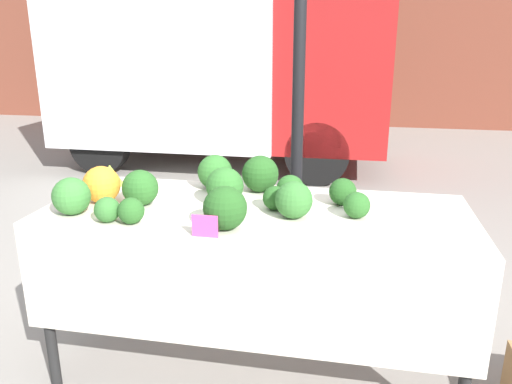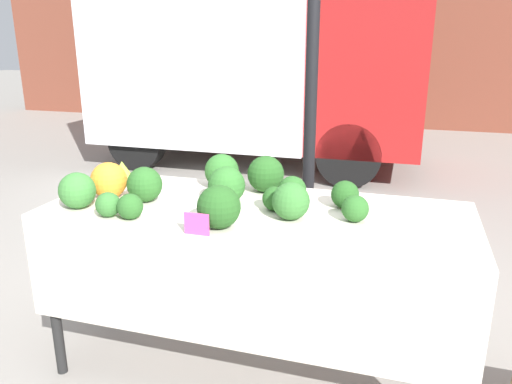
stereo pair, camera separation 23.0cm
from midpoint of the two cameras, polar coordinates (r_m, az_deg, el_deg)
name	(u,v)px [view 2 (the right image)]	position (r m, az deg, el deg)	size (l,w,h in m)	color
ground_plane	(256,365)	(2.73, 2.55, -19.24)	(40.00, 40.00, 0.00)	gray
tent_pole	(310,131)	(2.92, 8.44, 6.86)	(0.07, 0.07, 2.21)	black
parked_truck	(249,52)	(6.65, 0.20, 15.75)	(4.08, 1.98, 2.79)	silver
market_table	(252,236)	(2.30, 2.39, -5.06)	(1.97, 0.79, 0.86)	beige
orange_cauliflower	(109,180)	(2.53, -14.01, 1.27)	(0.18, 0.18, 0.18)	orange
romanesco_head	(122,171)	(2.82, -12.79, 2.31)	(0.14, 0.14, 0.11)	#93B238
broccoli_head_0	(291,201)	(2.17, 7.03, -1.10)	(0.17, 0.17, 0.17)	#336B2D
broccoli_head_1	(266,174)	(2.55, 3.70, 2.03)	(0.19, 0.19, 0.19)	#23511E
broccoli_head_2	(227,185)	(2.37, -0.62, 0.74)	(0.18, 0.18, 0.18)	#2D6628
broccoli_head_3	(292,190)	(2.39, 6.93, 0.21)	(0.13, 0.13, 0.13)	#285B23
broccoli_head_4	(345,195)	(2.37, 12.89, -0.33)	(0.13, 0.13, 0.13)	#23511E
broccoli_head_5	(222,171)	(2.62, -1.43, 2.38)	(0.18, 0.18, 0.18)	#2D6628
broccoli_head_6	(145,184)	(2.43, -10.01, 0.82)	(0.17, 0.17, 0.17)	#285B23
broccoli_head_7	(108,205)	(2.26, -13.80, -1.46)	(0.11, 0.11, 0.11)	#336B2D
broccoli_head_8	(219,207)	(2.06, -1.10, -1.78)	(0.18, 0.18, 0.18)	#23511E
broccoli_head_9	(77,191)	(2.41, -17.24, 0.12)	(0.17, 0.17, 0.17)	#387533
broccoli_head_10	(274,199)	(2.29, 4.99, -0.81)	(0.11, 0.11, 0.11)	#23511E
broccoli_head_11	(355,209)	(2.21, 14.23, -1.91)	(0.12, 0.12, 0.12)	#285B23
broccoli_head_12	(130,206)	(2.21, -11.35, -1.69)	(0.11, 0.11, 0.11)	#285B23
price_sign	(197,224)	(2.00, -3.55, -3.74)	(0.11, 0.01, 0.09)	#EF4793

